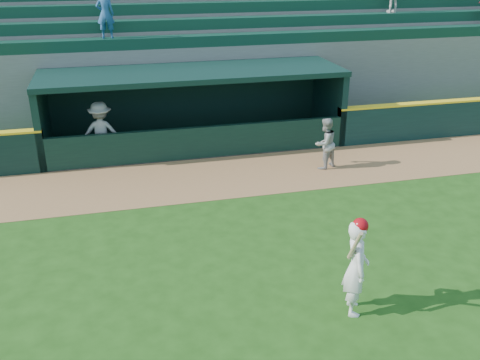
{
  "coord_description": "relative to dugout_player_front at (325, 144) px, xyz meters",
  "views": [
    {
      "loc": [
        -2.56,
        -8.69,
        5.85
      ],
      "look_at": [
        0.0,
        1.6,
        1.3
      ],
      "focal_mm": 40.0,
      "sensor_mm": 36.0,
      "label": 1
    }
  ],
  "objects": [
    {
      "name": "batter_at_plate",
      "position": [
        -2.08,
        -6.45,
        0.16
      ],
      "size": [
        0.58,
        0.85,
        1.84
      ],
      "color": "white",
      "rests_on": "ground"
    },
    {
      "name": "dugout_player_front",
      "position": [
        0.0,
        0.0,
        0.0
      ],
      "size": [
        0.9,
        0.83,
        1.51
      ],
      "primitive_type": "imported",
      "rotation": [
        0.0,
        0.0,
        3.58
      ],
      "color": "gray",
      "rests_on": "ground"
    },
    {
      "name": "dugout_player_inside",
      "position": [
        -6.24,
        2.1,
        0.17
      ],
      "size": [
        1.26,
        0.83,
        1.84
      ],
      "primitive_type": "imported",
      "rotation": [
        0.0,
        0.0,
        3.01
      ],
      "color": "gray",
      "rests_on": "ground"
    },
    {
      "name": "stands",
      "position": [
        -3.37,
        7.73,
        1.65
      ],
      "size": [
        34.5,
        6.25,
        7.53
      ],
      "color": "slate",
      "rests_on": "ground"
    },
    {
      "name": "ground",
      "position": [
        -3.33,
        -4.83,
        -0.75
      ],
      "size": [
        120.0,
        120.0,
        0.0
      ],
      "primitive_type": "plane",
      "color": "#1D4611",
      "rests_on": "ground"
    },
    {
      "name": "warning_track",
      "position": [
        -3.33,
        0.07,
        -0.75
      ],
      "size": [
        40.0,
        3.0,
        0.01
      ],
      "primitive_type": "cube",
      "color": "olive",
      "rests_on": "ground"
    },
    {
      "name": "dugout",
      "position": [
        -3.33,
        3.17,
        0.6
      ],
      "size": [
        9.4,
        2.8,
        2.46
      ],
      "color": "#62635E",
      "rests_on": "ground"
    }
  ]
}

